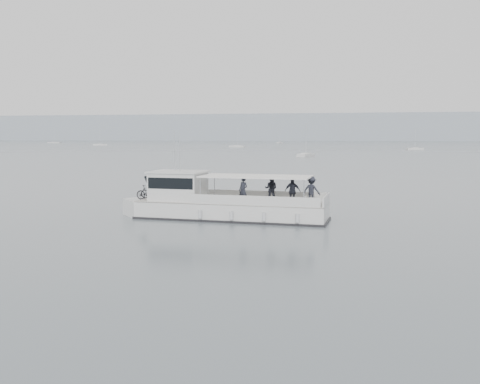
# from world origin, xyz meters

# --- Properties ---
(ground) EXTENTS (1400.00, 1400.00, 0.00)m
(ground) POSITION_xyz_m (0.00, 0.00, 0.00)
(ground) COLOR #566165
(ground) RESTS_ON ground
(headland) EXTENTS (1400.00, 90.00, 28.00)m
(headland) POSITION_xyz_m (0.00, 560.00, 14.00)
(headland) COLOR #939EA8
(headland) RESTS_ON ground
(tour_boat) EXTENTS (12.72, 3.89, 5.30)m
(tour_boat) POSITION_xyz_m (-1.88, 0.39, 0.87)
(tour_boat) COLOR silver
(tour_boat) RESTS_ON ground
(moored_fleet) EXTENTS (405.70, 351.80, 11.16)m
(moored_fleet) POSITION_xyz_m (-40.52, 223.21, 0.36)
(moored_fleet) COLOR silver
(moored_fleet) RESTS_ON ground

